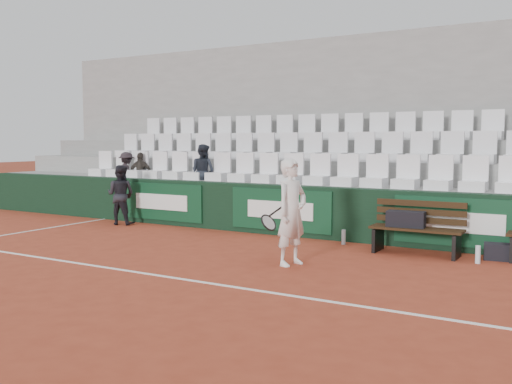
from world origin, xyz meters
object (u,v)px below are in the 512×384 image
at_px(water_bottle_near, 344,237).
at_px(bench_left, 416,241).
at_px(tennis_player, 292,212).
at_px(spectator_b, 140,156).
at_px(ball_kid, 121,195).
at_px(sports_bag_ground, 499,252).
at_px(spectator_c, 203,152).
at_px(sports_bag_left, 406,219).
at_px(water_bottle_far, 478,255).
at_px(spectator_a, 126,155).

bearing_deg(water_bottle_near, bench_left, -11.10).
xyz_separation_m(water_bottle_near, tennis_player, (-0.05, -2.02, 0.67)).
relative_size(bench_left, spectator_b, 1.42).
bearing_deg(ball_kid, bench_left, 165.01).
distance_m(sports_bag_ground, spectator_b, 8.44).
distance_m(sports_bag_ground, spectator_c, 6.65).
bearing_deg(sports_bag_ground, water_bottle_near, 178.84).
height_order(sports_bag_ground, ball_kid, ball_kid).
distance_m(ball_kid, spectator_b, 1.43).
bearing_deg(ball_kid, spectator_b, -85.80).
bearing_deg(sports_bag_ground, ball_kid, -179.12).
relative_size(sports_bag_left, ball_kid, 0.46).
bearing_deg(bench_left, ball_kid, 179.17).
distance_m(water_bottle_far, spectator_a, 8.71).
relative_size(sports_bag_left, spectator_c, 0.49).
xyz_separation_m(water_bottle_near, spectator_c, (-3.78, 0.91, 1.49)).
bearing_deg(spectator_c, sports_bag_ground, 175.40).
bearing_deg(spectator_b, sports_bag_left, 147.92).
relative_size(water_bottle_near, tennis_player, 0.17).
bearing_deg(sports_bag_left, spectator_c, 166.51).
bearing_deg(spectator_a, spectator_b, -162.58).
bearing_deg(water_bottle_near, spectator_a, 171.47).
bearing_deg(sports_bag_left, water_bottle_near, 166.89).
relative_size(sports_bag_left, tennis_player, 0.38).
height_order(ball_kid, spectator_b, spectator_b).
height_order(tennis_player, spectator_a, spectator_a).
height_order(ball_kid, spectator_a, spectator_a).
bearing_deg(spectator_b, sports_bag_ground, 151.15).
height_order(bench_left, sports_bag_left, sports_bag_left).
bearing_deg(ball_kid, tennis_player, 146.43).
xyz_separation_m(tennis_player, spectator_a, (-6.05, 2.93, 0.72)).
height_order(tennis_player, spectator_b, spectator_b).
relative_size(water_bottle_far, spectator_a, 0.26).
height_order(water_bottle_near, spectator_b, spectator_b).
height_order(sports_bag_ground, water_bottle_near, water_bottle_near).
bearing_deg(spectator_a, water_bottle_far, -171.95).
height_order(ball_kid, spectator_c, spectator_c).
xyz_separation_m(water_bottle_near, spectator_b, (-5.64, 0.91, 1.39)).
bearing_deg(tennis_player, spectator_b, 152.32).
distance_m(water_bottle_far, tennis_player, 2.96).
height_order(water_bottle_near, water_bottle_far, water_bottle_far).
bearing_deg(spectator_a, water_bottle_near, -171.12).
height_order(water_bottle_far, tennis_player, tennis_player).
height_order(bench_left, spectator_b, spectator_b).
xyz_separation_m(sports_bag_left, spectator_b, (-6.84, 1.20, 0.94)).
xyz_separation_m(sports_bag_ground, ball_kid, (-7.90, -0.12, 0.54)).
xyz_separation_m(water_bottle_near, spectator_a, (-6.10, 0.91, 1.39)).
distance_m(sports_bag_left, water_bottle_near, 1.32).
bearing_deg(tennis_player, spectator_c, 141.81).
distance_m(sports_bag_ground, water_bottle_near, 2.63).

